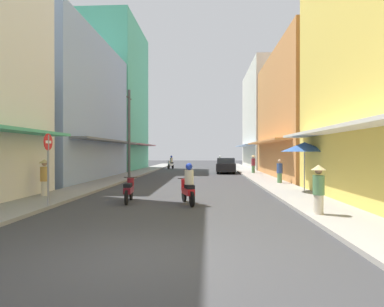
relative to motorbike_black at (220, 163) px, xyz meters
The scene contains 19 objects.
ground_plane 13.37m from the motorbike_black, 101.64° to the right, with size 101.91×101.91×0.00m, color #38383A.
sidewalk_left 15.32m from the motorbike_black, 121.28° to the right, with size 2.06×54.32×0.12m, color gray.
sidewalk_right 13.34m from the motorbike_black, 78.94° to the right, with size 2.06×54.32×0.12m, color #9E9991.
building_left_mid 19.88m from the motorbike_black, 128.12° to the right, with size 7.05×13.07×10.19m.
building_left_far 14.32m from the motorbike_black, 165.57° to the right, with size 7.05×10.45×15.88m.
building_right_mid 14.89m from the motorbike_black, 62.58° to the right, with size 7.05×13.93×9.82m.
building_right_far 8.75m from the motorbike_black, 16.10° to the left, with size 7.05×13.34×12.30m.
motorbike_black is the anchor object (origin of this frame).
motorbike_white 5.84m from the motorbike_black, behind, with size 0.70×1.76×1.58m.
motorbike_maroon 25.96m from the motorbike_black, 100.12° to the right, with size 0.55×1.81×0.96m.
motorbike_red 26.09m from the motorbike_black, 94.79° to the right, with size 0.73×1.75×1.58m.
parked_car 7.79m from the motorbike_black, 87.98° to the right, with size 1.96×4.18×1.45m.
pedestrian_midway 9.62m from the motorbike_black, 74.01° to the right, with size 0.44×0.44×1.75m.
pedestrian_far 18.68m from the motorbike_black, 80.95° to the right, with size 0.34×0.34×1.55m.
pedestrian_foreground 26.15m from the motorbike_black, 108.82° to the right, with size 0.44×0.44×1.68m.
pedestrian_crossing 28.38m from the motorbike_black, 86.12° to the right, with size 0.44×0.44×1.61m.
vendor_umbrella 22.98m from the motorbike_black, 82.08° to the right, with size 2.21×2.21×2.46m.
utility_pole 16.90m from the motorbike_black, 115.41° to the right, with size 0.20×1.20×6.53m.
street_sign_no_entry 28.03m from the motorbike_black, 104.61° to the right, with size 0.07×0.60×2.65m.
Camera 1 is at (1.27, -5.91, 1.99)m, focal length 29.97 mm.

